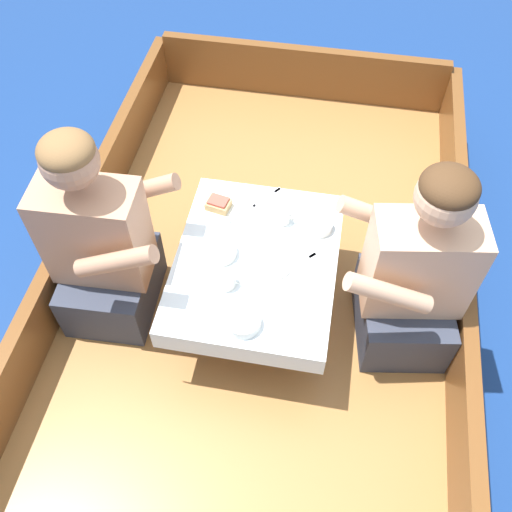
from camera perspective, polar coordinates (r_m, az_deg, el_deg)
ground_plane at (r=2.87m, az=0.16°, el=-6.90°), size 60.00×60.00×0.00m
boat_deck at (r=2.76m, az=0.17°, el=-5.63°), size 1.82×3.16×0.24m
gunwale_port at (r=2.77m, az=-18.05°, el=0.24°), size 0.06×3.16×0.28m
gunwale_starboard at (r=2.61m, az=19.68°, el=-5.21°), size 0.06×3.16×0.28m
bow_coaming at (r=3.63m, az=4.68°, el=17.88°), size 1.70×0.06×0.32m
cockpit_table at (r=2.36m, az=-0.00°, el=-0.81°), size 0.66×0.83×0.37m
person_port at (r=2.41m, az=-15.23°, el=0.87°), size 0.54×0.46×0.98m
person_starboard at (r=2.33m, az=15.43°, el=-2.12°), size 0.57×0.51×0.96m
plate_sandwich at (r=2.51m, az=-3.75°, el=4.81°), size 0.19×0.19×0.01m
plate_bread at (r=2.31m, az=1.65°, el=-0.85°), size 0.16×0.16×0.01m
sandwich at (r=2.49m, az=-3.78°, el=5.23°), size 0.11×0.09×0.05m
bowl_port_near at (r=2.14m, az=-1.31°, el=-6.53°), size 0.14×0.14×0.04m
bowl_starboard_near at (r=2.43m, az=6.33°, el=3.14°), size 0.12×0.12×0.04m
bowl_center_far at (r=2.34m, az=-3.65°, el=0.55°), size 0.14×0.14×0.04m
coffee_cup_port at (r=2.44m, az=2.71°, el=3.98°), size 0.09×0.06×0.06m
coffee_cup_starboard at (r=2.24m, az=-3.04°, el=-2.38°), size 0.11×0.08×0.06m
utensil_spoon_center at (r=2.55m, az=-0.58°, el=5.85°), size 0.10×0.15×0.01m
utensil_fork_port at (r=2.33m, az=4.69°, el=-0.53°), size 0.13×0.13×0.00m
utensil_fork_starboard at (r=2.56m, az=1.33°, el=6.02°), size 0.12×0.15×0.00m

